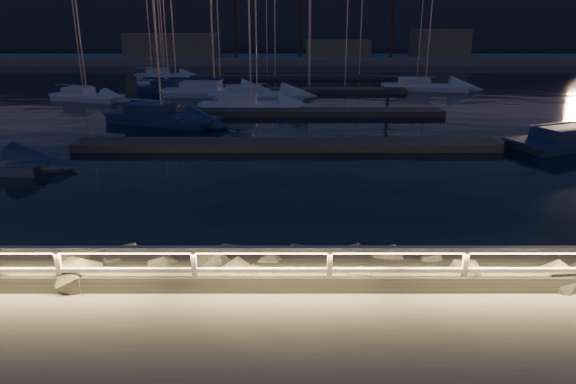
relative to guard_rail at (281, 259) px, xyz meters
name	(u,v)px	position (x,y,z in m)	size (l,w,h in m)	color
ground	(284,290)	(0.07, 0.00, -0.77)	(400.00, 400.00, 0.00)	gray
harbor_water	(287,108)	(0.07, 31.22, -1.74)	(400.00, 440.00, 0.60)	black
guard_rail	(281,259)	(0.00, 0.00, 0.00)	(44.11, 0.12, 1.06)	silver
riprap	(243,267)	(-1.01, 1.61, -1.01)	(34.11, 2.61, 1.20)	slate
floating_docks	(287,99)	(0.07, 32.50, -1.17)	(22.00, 36.00, 0.40)	#585249
far_shore	(287,57)	(-0.06, 74.05, -0.48)	(160.00, 14.00, 5.20)	gray
palm_center	(301,0)	(2.07, 73.00, 8.01)	(3.00, 3.00, 9.70)	brown
distant_hills	(205,25)	(-22.06, 133.69, 3.96)	(230.00, 37.50, 18.00)	#344050
sailboat_a	(159,117)	(-8.16, 22.73, -0.91)	(7.96, 5.01, 13.27)	navy
sailboat_e	(85,96)	(-16.81, 32.97, -0.96)	(6.65, 3.70, 10.99)	white
sailboat_f	(248,105)	(-2.80, 27.95, -0.94)	(7.68, 2.43, 13.00)	white
sailboat_g	(255,95)	(-2.67, 33.33, -0.94)	(8.49, 4.27, 13.88)	white
sailboat_h	(575,138)	(15.49, 16.62, -0.96)	(8.59, 5.32, 14.13)	navy
sailboat_i	(167,83)	(-12.10, 42.57, -0.97)	(6.38, 3.40, 10.53)	white
sailboat_j	(175,88)	(-10.36, 37.88, -0.95)	(7.51, 3.65, 12.35)	navy
sailboat_k	(212,91)	(-6.58, 35.60, -0.90)	(9.53, 3.76, 15.75)	white
sailboat_l	(423,86)	(13.13, 39.76, -0.96)	(8.65, 3.89, 14.14)	white
sailboat_n	(164,75)	(-14.32, 50.55, -0.98)	(6.66, 2.08, 11.30)	white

